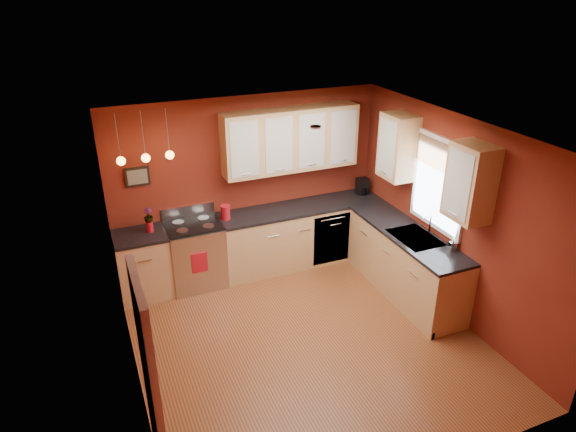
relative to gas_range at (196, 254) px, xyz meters
name	(u,v)px	position (x,y,z in m)	size (l,w,h in m)	color
floor	(307,340)	(0.92, -1.80, -0.48)	(4.20, 4.20, 0.00)	brown
ceiling	(311,135)	(0.92, -1.80, 2.12)	(4.00, 4.20, 0.02)	white
wall_back	(248,184)	(0.92, 0.30, 0.82)	(4.00, 0.02, 2.60)	maroon
wall_front	(421,366)	(0.92, -3.90, 0.82)	(4.00, 0.02, 2.60)	maroon
wall_left	(125,285)	(-1.08, -1.80, 0.82)	(0.02, 4.20, 2.60)	maroon
wall_right	(452,218)	(2.92, -1.80, 0.82)	(0.02, 4.20, 2.60)	maroon
base_cabinets_back_left	(144,266)	(-0.73, 0.00, -0.03)	(0.70, 0.60, 0.90)	tan
base_cabinets_back_right	(301,235)	(1.65, 0.00, -0.03)	(2.54, 0.60, 0.90)	tan
base_cabinets_right	(405,264)	(2.62, -1.35, -0.03)	(0.60, 2.10, 0.90)	tan
counter_back_left	(140,236)	(-0.73, 0.00, 0.44)	(0.70, 0.62, 0.04)	black
counter_back_right	(302,207)	(1.65, 0.00, 0.44)	(2.54, 0.62, 0.04)	black
counter_right	(408,234)	(2.62, -1.35, 0.44)	(0.62, 2.10, 0.04)	black
gas_range	(196,254)	(0.00, 0.00, 0.00)	(0.76, 0.64, 1.11)	silver
dishwasher_front	(331,239)	(2.02, -0.29, -0.03)	(0.60, 0.02, 0.80)	silver
sink	(415,239)	(2.62, -1.50, 0.43)	(0.50, 0.70, 0.33)	gray
window	(439,181)	(2.89, -1.50, 1.21)	(0.06, 1.02, 1.22)	white
door_left_wall	(152,386)	(-1.05, -3.00, 0.54)	(0.12, 0.82, 2.05)	white
upper_cabinets_back	(291,140)	(1.52, 0.12, 1.47)	(2.00, 0.35, 0.90)	tan
upper_cabinets_right	(431,163)	(2.75, -1.48, 1.47)	(0.35, 1.95, 0.90)	tan
wall_picture	(137,177)	(-0.63, 0.28, 1.17)	(0.32, 0.03, 0.26)	black
pendant_lights	(146,157)	(-0.53, -0.05, 1.53)	(0.71, 0.11, 0.66)	gray
red_canister	(225,212)	(0.47, 0.00, 0.57)	(0.14, 0.14, 0.21)	#B4131F
red_vase	(150,227)	(-0.58, 0.03, 0.53)	(0.09, 0.09, 0.15)	#B4131F
flowers	(148,216)	(-0.58, 0.03, 0.70)	(0.12, 0.12, 0.21)	#B4131F
coffee_maker	(362,187)	(2.73, 0.07, 0.58)	(0.19, 0.18, 0.26)	black
soap_pump	(453,244)	(2.84, -1.97, 0.54)	(0.08, 0.08, 0.17)	silver
dish_towel	(200,263)	(-0.02, -0.33, 0.04)	(0.22, 0.01, 0.30)	#B4131F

